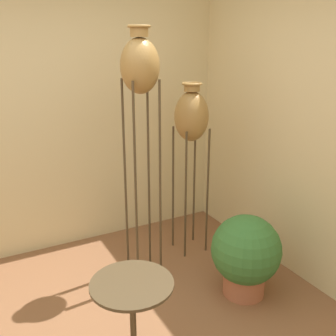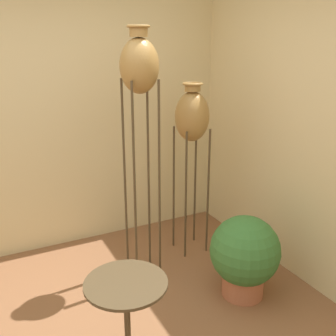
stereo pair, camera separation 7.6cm
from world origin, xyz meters
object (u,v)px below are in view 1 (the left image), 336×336
Objects in this scene: vase_stand_tall at (140,73)px; vase_stand_medium at (191,119)px; potted_plant at (246,254)px; side_table at (133,314)px.

vase_stand_tall is 1.28× the size of vase_stand_medium.
potted_plant is at bearing -47.08° from vase_stand_tall.
vase_stand_medium is 2.39× the size of potted_plant.
vase_stand_medium is (0.59, 0.20, -0.45)m from vase_stand_tall.
vase_stand_medium reaches higher than side_table.
vase_stand_tall reaches higher than side_table.
side_table is 1.09× the size of potted_plant.
vase_stand_medium is at bearing 18.65° from vase_stand_tall.
side_table is at bearing -117.36° from vase_stand_tall.
vase_stand_medium reaches higher than potted_plant.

